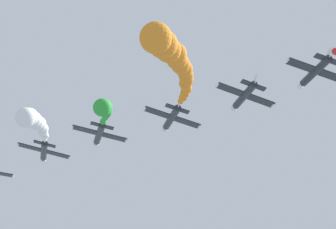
{
  "coord_description": "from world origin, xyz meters",
  "views": [
    {
      "loc": [
        -19.45,
        -93.11,
        47.73
      ],
      "look_at": [
        0.0,
        0.0,
        82.73
      ],
      "focal_mm": 67.98,
      "sensor_mm": 36.0,
      "label": 1
    }
  ],
  "objects_px": {
    "airplane_left_outer": "(172,118)",
    "airplane_trailing": "(315,72)",
    "airplane_right_outer": "(244,96)",
    "airplane_left_inner": "(44,151)",
    "airplane_right_inner": "(99,134)"
  },
  "relations": [
    {
      "from": "airplane_left_inner",
      "to": "airplane_right_inner",
      "type": "xyz_separation_m",
      "value": [
        8.8,
        -8.73,
        0.93
      ]
    },
    {
      "from": "airplane_left_inner",
      "to": "airplane_right_inner",
      "type": "height_order",
      "value": "airplane_right_inner"
    },
    {
      "from": "airplane_left_outer",
      "to": "airplane_trailing",
      "type": "height_order",
      "value": "airplane_trailing"
    },
    {
      "from": "airplane_right_outer",
      "to": "airplane_right_inner",
      "type": "bearing_deg",
      "value": 144.72
    },
    {
      "from": "airplane_right_outer",
      "to": "airplane_trailing",
      "type": "relative_size",
      "value": 1.0
    },
    {
      "from": "airplane_left_outer",
      "to": "airplane_right_outer",
      "type": "height_order",
      "value": "airplane_right_outer"
    },
    {
      "from": "airplane_left_outer",
      "to": "airplane_right_outer",
      "type": "bearing_deg",
      "value": -36.03
    },
    {
      "from": "airplane_trailing",
      "to": "airplane_left_inner",
      "type": "bearing_deg",
      "value": 140.9
    },
    {
      "from": "airplane_right_inner",
      "to": "airplane_right_outer",
      "type": "height_order",
      "value": "airplane_right_outer"
    },
    {
      "from": "airplane_left_inner",
      "to": "airplane_trailing",
      "type": "height_order",
      "value": "airplane_trailing"
    },
    {
      "from": "airplane_right_inner",
      "to": "airplane_left_inner",
      "type": "bearing_deg",
      "value": 135.23
    },
    {
      "from": "airplane_right_inner",
      "to": "airplane_left_outer",
      "type": "bearing_deg",
      "value": -34.58
    },
    {
      "from": "airplane_left_outer",
      "to": "airplane_right_outer",
      "type": "distance_m",
      "value": 12.37
    },
    {
      "from": "airplane_left_inner",
      "to": "airplane_left_outer",
      "type": "xyz_separation_m",
      "value": [
        19.54,
        -16.13,
        1.95
      ]
    },
    {
      "from": "airplane_right_outer",
      "to": "airplane_left_outer",
      "type": "bearing_deg",
      "value": 143.97
    }
  ]
}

